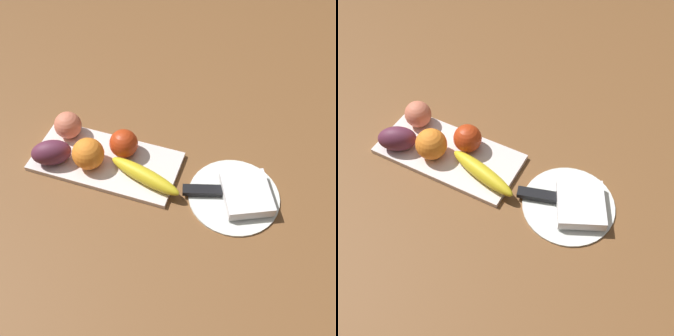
{
  "view_description": "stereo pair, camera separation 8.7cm",
  "coord_description": "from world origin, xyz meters",
  "views": [
    {
      "loc": [
        0.28,
        -0.49,
        0.73
      ],
      "look_at": [
        0.11,
        0.02,
        0.04
      ],
      "focal_mm": 42.48,
      "sensor_mm": 36.0,
      "label": 1
    },
    {
      "loc": [
        0.36,
        -0.46,
        0.73
      ],
      "look_at": [
        0.11,
        0.02,
        0.04
      ],
      "focal_mm": 42.48,
      "sensor_mm": 36.0,
      "label": 2
    }
  ],
  "objects": [
    {
      "name": "orange_near_apple",
      "position": [
        -0.07,
        -0.01,
        0.05
      ],
      "size": [
        0.07,
        0.07,
        0.07
      ],
      "primitive_type": "sphere",
      "color": "orange",
      "rests_on": "fruit_tray"
    },
    {
      "name": "dinner_plate",
      "position": [
        0.26,
        0.02,
        0.0
      ],
      "size": [
        0.2,
        0.2,
        0.01
      ],
      "primitive_type": "cylinder",
      "color": "white",
      "rests_on": "ground_plane"
    },
    {
      "name": "folded_napkin",
      "position": [
        0.29,
        0.02,
        0.02
      ],
      "size": [
        0.14,
        0.14,
        0.02
      ],
      "primitive_type": "cube",
      "rotation": [
        0.0,
        0.0,
        0.43
      ],
      "color": "white",
      "rests_on": "dinner_plate"
    },
    {
      "name": "grape_bunch",
      "position": [
        -0.15,
        -0.02,
        0.04
      ],
      "size": [
        0.11,
        0.09,
        0.06
      ],
      "primitive_type": "ellipsoid",
      "rotation": [
        0.0,
        0.0,
        3.64
      ],
      "color": "#5F283E",
      "rests_on": "fruit_tray"
    },
    {
      "name": "apple",
      "position": [
        -0.01,
        0.05,
        0.05
      ],
      "size": [
        0.07,
        0.07,
        0.07
      ],
      "primitive_type": "sphere",
      "color": "#BE3614",
      "rests_on": "fruit_tray"
    },
    {
      "name": "ground_plane",
      "position": [
        0.0,
        0.0,
        0.0
      ],
      "size": [
        2.4,
        2.4,
        0.0
      ],
      "primitive_type": "plane",
      "color": "brown"
    },
    {
      "name": "peach",
      "position": [
        -0.16,
        0.06,
        0.04
      ],
      "size": [
        0.06,
        0.06,
        0.06
      ],
      "primitive_type": "sphere",
      "color": "#DF7558",
      "rests_on": "fruit_tray"
    },
    {
      "name": "knife",
      "position": [
        0.21,
        0.0,
        0.01
      ],
      "size": [
        0.18,
        0.07,
        0.01
      ],
      "rotation": [
        0.0,
        0.0,
        0.29
      ],
      "color": "silver",
      "rests_on": "dinner_plate"
    },
    {
      "name": "banana",
      "position": [
        0.07,
        -0.01,
        0.03
      ],
      "size": [
        0.18,
        0.08,
        0.04
      ],
      "primitive_type": "ellipsoid",
      "rotation": [
        0.0,
        0.0,
        2.88
      ],
      "color": "yellow",
      "rests_on": "fruit_tray"
    },
    {
      "name": "fruit_tray",
      "position": [
        -0.04,
        0.02,
        0.01
      ],
      "size": [
        0.34,
        0.16,
        0.01
      ],
      "primitive_type": "cube",
      "color": "silver",
      "rests_on": "ground_plane"
    }
  ]
}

